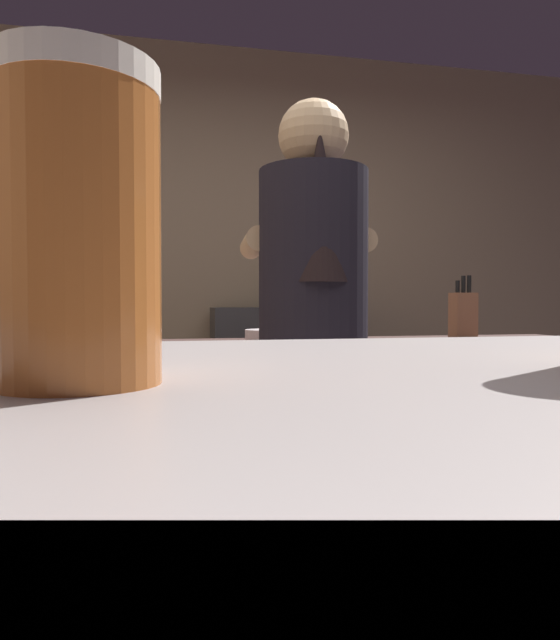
{
  "coord_description": "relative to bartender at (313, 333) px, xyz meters",
  "views": [
    {
      "loc": [
        -0.41,
        -1.36,
        1.09
      ],
      "look_at": [
        -0.28,
        -0.75,
        1.07
      ],
      "focal_mm": 31.09,
      "sensor_mm": 36.0,
      "label": 1
    }
  ],
  "objects": [
    {
      "name": "wall_back",
      "position": [
        -0.05,
        1.88,
        0.35
      ],
      "size": [
        5.2,
        0.1,
        2.7
      ],
      "primitive_type": "cube",
      "color": "gray",
      "rests_on": "ground"
    },
    {
      "name": "bartender",
      "position": [
        0.0,
        0.0,
        0.0
      ],
      "size": [
        0.44,
        0.52,
        1.72
      ],
      "rotation": [
        0.0,
        0.0,
        1.5
      ],
      "color": "#363233",
      "rests_on": "ground"
    },
    {
      "name": "bottle_soy",
      "position": [
        0.23,
        1.53,
        0.14
      ],
      "size": [
        0.06,
        0.06,
        0.19
      ],
      "color": "#538E34",
      "rests_on": "back_shelf"
    },
    {
      "name": "bottle_olive_oil",
      "position": [
        0.57,
        1.7,
        0.16
      ],
      "size": [
        0.07,
        0.07,
        0.24
      ],
      "color": "#3B6090",
      "rests_on": "back_shelf"
    },
    {
      "name": "back_shelf",
      "position": [
        0.26,
        1.6,
        -0.47
      ],
      "size": [
        0.87,
        0.36,
        1.06
      ],
      "primitive_type": "cube",
      "color": "#363637",
      "rests_on": "ground"
    },
    {
      "name": "knife_block",
      "position": [
        0.83,
        0.55,
        0.04
      ],
      "size": [
        0.1,
        0.08,
        0.28
      ],
      "color": "#8D5C3F",
      "rests_on": "prep_counter"
    },
    {
      "name": "bottle_hot_sauce",
      "position": [
        0.33,
        1.69,
        0.16
      ],
      "size": [
        0.07,
        0.07,
        0.24
      ],
      "color": "#4E8B3B",
      "rests_on": "back_shelf"
    },
    {
      "name": "mixing_bowl",
      "position": [
        -0.06,
        0.4,
        -0.04
      ],
      "size": [
        0.2,
        0.2,
        0.05
      ],
      "primitive_type": "cylinder",
      "color": "silver",
      "rests_on": "prep_counter"
    },
    {
      "name": "prep_counter",
      "position": [
        0.3,
        0.46,
        -0.53
      ],
      "size": [
        2.1,
        0.6,
        0.93
      ],
      "primitive_type": "cube",
      "color": "#4D3530",
      "rests_on": "ground"
    },
    {
      "name": "chefs_knife",
      "position": [
        0.28,
        0.41,
        -0.06
      ],
      "size": [
        0.24,
        0.04,
        0.01
      ],
      "primitive_type": "cube",
      "rotation": [
        0.0,
        0.0,
        0.02
      ],
      "color": "silver",
      "rests_on": "prep_counter"
    },
    {
      "name": "pint_glass_far",
      "position": [
        -0.5,
        -1.39,
        0.13
      ],
      "size": [
        0.08,
        0.08,
        0.15
      ],
      "color": "#B9652C",
      "rests_on": "bar_counter"
    }
  ]
}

